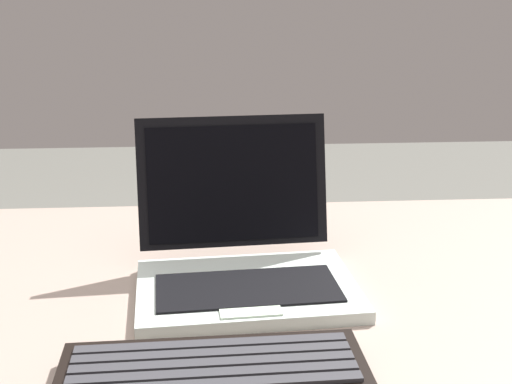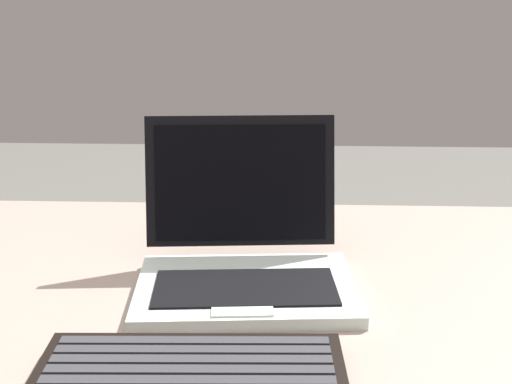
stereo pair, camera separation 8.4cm
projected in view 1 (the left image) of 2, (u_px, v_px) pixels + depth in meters
laptop_front at (240, 256)px, 0.89m from camera, size 0.29×0.26×0.21m
external_keyboard at (213, 374)px, 0.68m from camera, size 0.31×0.13×0.03m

